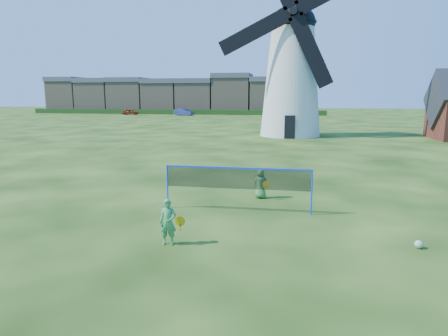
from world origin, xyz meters
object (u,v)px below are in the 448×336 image
object	(u,v)px
windmill	(292,72)
car_right	(184,112)
player_girl	(168,222)
player_boy	(261,183)
play_ball	(419,244)
car_left	(130,112)
badminton_net	(237,179)

from	to	relation	value
windmill	car_right	bearing A→B (deg)	120.29
windmill	player_girl	xyz separation A→B (m)	(-2.98, -29.59, -5.49)
player_boy	car_right	size ratio (longest dim) A/B	0.29
play_ball	car_left	distance (m)	73.95
car_left	badminton_net	bearing A→B (deg)	-168.46
windmill	car_right	distance (m)	41.35
player_boy	car_right	distance (m)	62.89
badminton_net	car_left	size ratio (longest dim) A/B	1.53
car_left	play_ball	bearing A→B (deg)	-165.72
car_left	windmill	bearing A→B (deg)	-152.90
badminton_net	windmill	bearing A→B (deg)	86.53
player_boy	car_left	xyz separation A→B (m)	(-31.12, 60.40, -0.02)
car_left	car_right	distance (m)	11.39
car_right	play_ball	bearing A→B (deg)	-141.47
play_ball	car_right	size ratio (longest dim) A/B	0.06
windmill	badminton_net	world-z (taller)	windmill
windmill	car_left	distance (m)	48.58
player_girl	play_ball	distance (m)	6.64
badminton_net	car_right	size ratio (longest dim) A/B	1.27
play_ball	car_right	xyz separation A→B (m)	(-24.25, 64.11, 0.55)
windmill	car_left	bearing A→B (deg)	131.61
player_girl	windmill	bearing A→B (deg)	79.03
badminton_net	player_boy	xyz separation A→B (m)	(0.66, 1.89, -0.56)
windmill	car_left	world-z (taller)	windmill
player_boy	player_girl	bearing A→B (deg)	75.22
play_ball	car_left	xyz separation A→B (m)	(-35.62, 64.80, 0.45)
badminton_net	car_left	world-z (taller)	badminton_net
car_left	player_girl	bearing A→B (deg)	-170.64
badminton_net	play_ball	bearing A→B (deg)	-25.94
windmill	badminton_net	size ratio (longest dim) A/B	3.56
player_girl	car_right	world-z (taller)	car_right
player_girl	car_right	bearing A→B (deg)	100.01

